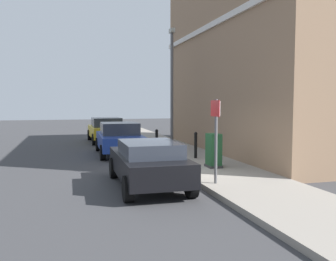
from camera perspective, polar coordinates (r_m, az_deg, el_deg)
ground at (r=11.74m, az=-0.27°, el=-7.20°), size 80.00×80.00×0.00m
sidewalk at (r=17.92m, az=0.41°, el=-2.91°), size 2.70×30.00×0.15m
corner_building at (r=18.17m, az=15.62°, el=10.58°), size 6.23×12.80×8.73m
car_black at (r=10.25m, az=-3.09°, el=-4.93°), size 1.82×4.02×1.30m
car_blue at (r=16.65m, az=-7.54°, el=-1.21°), size 2.01×4.14×1.45m
car_yellow at (r=22.03m, az=-9.54°, el=0.15°), size 2.03×4.11×1.45m
utility_cabinet at (r=12.61m, az=7.10°, el=-3.29°), size 0.46×0.61×1.15m
bollard_near_cabinet at (r=14.57m, az=4.32°, el=-2.13°), size 0.14×0.14×1.04m
bollard_far_kerb at (r=15.99m, az=-1.77°, el=-1.54°), size 0.14×0.14×1.04m
street_sign at (r=10.01m, az=7.43°, el=0.35°), size 0.08×0.60×2.30m
lamppost at (r=17.83m, az=0.61°, el=7.44°), size 0.20×0.44×5.72m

